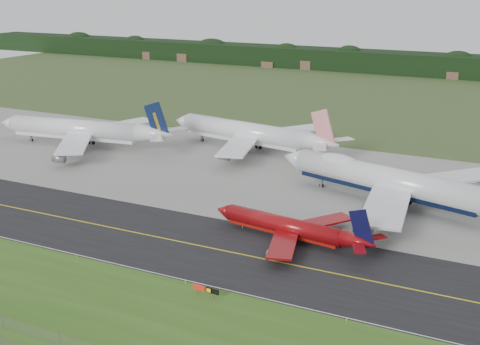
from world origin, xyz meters
The scene contains 15 objects.
ground centered at (0.00, 0.00, 0.00)m, with size 600.00×600.00×0.00m, color #375126.
grass_verge centered at (0.00, -35.00, 0.01)m, with size 400.00×30.00×0.01m, color #2B5719.
taxiway centered at (0.00, -4.00, 0.01)m, with size 400.00×32.00×0.02m, color black.
apron centered at (0.00, 51.00, 0.01)m, with size 400.00×78.00×0.01m, color gray.
taxiway_centreline centered at (0.00, -4.00, 0.03)m, with size 400.00×0.40×0.00m, color yellow.
taxiway_edge_line centered at (0.00, -19.50, 0.03)m, with size 400.00×0.25×0.00m, color silver.
horizon_treeline centered at (0.00, 273.76, 5.47)m, with size 700.00×25.00×12.00m.
jet_ba_747 centered at (22.33, 39.71, 6.11)m, with size 70.19×56.87×17.95m.
jet_red_737 centered at (8.72, 7.50, 2.91)m, with size 38.93×31.47×10.52m.
jet_navy_gold centered at (-84.39, 52.14, 5.50)m, with size 64.84×55.97×16.74m.
jet_star_tail centered at (-32.98, 72.56, 5.65)m, with size 64.11×53.01×16.95m.
taxiway_sign centered at (5.30, -23.24, 1.24)m, with size 5.30×0.44×1.77m.
edge_marker_left centered at (-26.24, -20.50, 0.25)m, with size 0.16×0.16×0.50m, color yellow.
edge_marker_center centered at (-0.61, -20.50, 0.25)m, with size 0.16×0.16×0.50m, color yellow.
edge_marker_right centered at (30.37, -20.50, 0.25)m, with size 0.16×0.16×0.50m, color yellow.
Camera 1 is at (59.70, -115.70, 54.20)m, focal length 50.00 mm.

